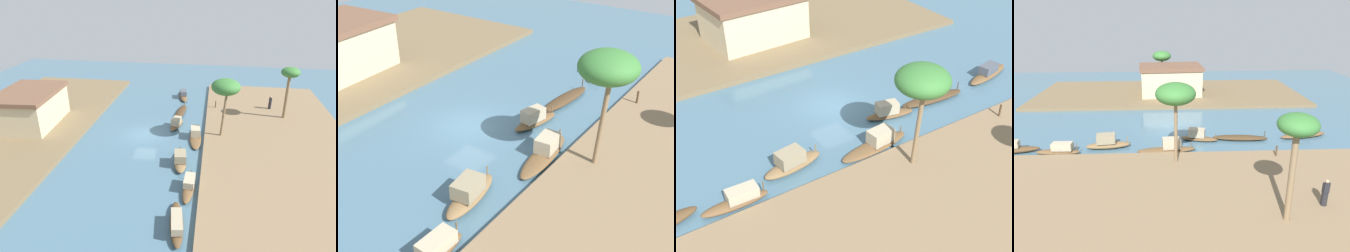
{
  "view_description": "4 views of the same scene",
  "coord_description": "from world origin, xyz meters",
  "views": [
    {
      "loc": [
        -29.83,
        -7.23,
        15.4
      ],
      "look_at": [
        0.13,
        -2.65,
        1.15
      ],
      "focal_mm": 32.76,
      "sensor_mm": 36.0,
      "label": 1
    },
    {
      "loc": [
        -18.05,
        -15.46,
        13.51
      ],
      "look_at": [
        0.67,
        -2.41,
        0.49
      ],
      "focal_mm": 46.45,
      "sensor_mm": 36.0,
      "label": 2
    },
    {
      "loc": [
        -14.58,
        -23.84,
        17.1
      ],
      "look_at": [
        -1.22,
        -3.49,
        0.75
      ],
      "focal_mm": 49.4,
      "sensor_mm": 36.0,
      "label": 3
    },
    {
      "loc": [
        -0.29,
        -30.9,
        11.48
      ],
      "look_at": [
        1.11,
        -1.79,
        0.92
      ],
      "focal_mm": 34.26,
      "sensor_mm": 36.0,
      "label": 4
    }
  ],
  "objects": [
    {
      "name": "sampan_upstream_small",
      "position": [
        12.64,
        -2.98,
        0.39
      ],
      "size": [
        4.85,
        2.01,
        1.12
      ],
      "rotation": [
        0.0,
        0.0,
        0.21
      ],
      "color": "brown",
      "rests_on": "river_water"
    },
    {
      "name": "palm_tree_left_near",
      "position": [
        0.32,
        -8.53,
        5.77
      ],
      "size": [
        2.96,
        2.96,
        6.27
      ],
      "color": "#7F6647",
      "rests_on": "riverbank_left"
    },
    {
      "name": "river_water",
      "position": [
        0.0,
        0.0,
        0.0
      ],
      "size": [
        65.51,
        65.51,
        0.0
      ],
      "primitive_type": "plane",
      "color": "#476B7F",
      "rests_on": "ground"
    },
    {
      "name": "riverbank_left",
      "position": [
        0.0,
        -14.38,
        0.19
      ],
      "size": [
        36.74,
        15.46,
        0.38
      ],
      "primitive_type": "cube",
      "color": "#846B4C",
      "rests_on": "ground"
    },
    {
      "name": "person_on_near_bank",
      "position": [
        9.06,
        -14.72,
        1.11
      ],
      "size": [
        0.46,
        0.46,
        1.73
      ],
      "rotation": [
        0.0,
        0.0,
        0.27
      ],
      "color": "#232328",
      "rests_on": "riverbank_left"
    },
    {
      "name": "sampan_open_hull",
      "position": [
        6.49,
        -3.35,
        0.22
      ],
      "size": [
        5.21,
        1.54,
        0.98
      ],
      "rotation": [
        0.0,
        0.0,
        -0.09
      ],
      "color": "#47331E",
      "rests_on": "river_water"
    },
    {
      "name": "sampan_with_red_awning",
      "position": [
        -5.59,
        -4.66,
        0.5
      ],
      "size": [
        3.96,
        1.65,
        1.3
      ],
      "rotation": [
        0.0,
        0.0,
        0.13
      ],
      "color": "brown",
      "rests_on": "river_water"
    },
    {
      "name": "sampan_foreground",
      "position": [
        -0.26,
        -5.7,
        0.4
      ],
      "size": [
        5.1,
        1.66,
        1.21
      ],
      "rotation": [
        0.0,
        0.0,
        0.09
      ],
      "color": "brown",
      "rests_on": "river_water"
    },
    {
      "name": "riverbank_right",
      "position": [
        0.0,
        14.38,
        0.19
      ],
      "size": [
        36.74,
        15.46,
        0.38
      ],
      "primitive_type": "cube",
      "color": "brown",
      "rests_on": "ground"
    },
    {
      "name": "palm_tree_left_far",
      "position": [
        6.32,
        -15.97,
        5.71
      ],
      "size": [
        2.13,
        2.13,
        6.24
      ],
      "color": "#7F6647",
      "rests_on": "riverbank_left"
    },
    {
      "name": "sampan_downstream_large",
      "position": [
        2.54,
        -3.29,
        0.44
      ],
      "size": [
        3.58,
        1.69,
        1.16
      ],
      "rotation": [
        0.0,
        0.0,
        -0.23
      ],
      "color": "brown",
      "rests_on": "river_water"
    },
    {
      "name": "mooring_post",
      "position": [
        8.45,
        -7.73,
        0.82
      ],
      "size": [
        0.14,
        0.14,
        0.87
      ],
      "primitive_type": "cylinder",
      "color": "#4C3823",
      "rests_on": "riverbank_left"
    },
    {
      "name": "riverside_building",
      "position": [
        0.24,
        13.4,
        2.38
      ],
      "size": [
        8.91,
        6.69,
        3.95
      ],
      "rotation": [
        0.0,
        0.0,
        0.07
      ],
      "color": "beige",
      "rests_on": "riverbank_right"
    },
    {
      "name": "sampan_with_tall_canopy",
      "position": [
        -13.72,
        -5.36,
        0.43
      ],
      "size": [
        4.64,
        1.6,
        1.1
      ],
      "rotation": [
        0.0,
        0.0,
        0.15
      ],
      "color": "brown",
      "rests_on": "river_water"
    },
    {
      "name": "sampan_near_left_bank",
      "position": [
        -9.41,
        -5.82,
        0.42
      ],
      "size": [
        3.72,
        1.01,
        1.06
      ],
      "rotation": [
        0.0,
        0.0,
        -0.04
      ],
      "color": "brown",
      "rests_on": "river_water"
    }
  ]
}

